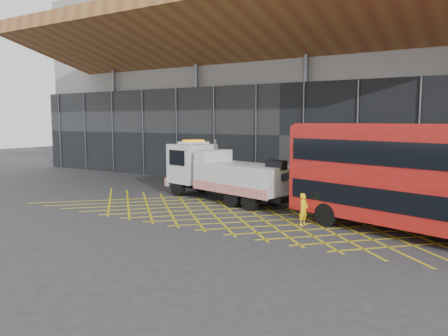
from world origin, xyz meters
The scene contains 6 objects.
ground_plane centered at (0.00, 0.00, 0.00)m, with size 120.00×120.00×0.00m, color #2D2D30.
road_markings centered at (4.80, 0.00, 0.01)m, with size 26.36×7.16×0.01m.
construction_building centered at (1.92, 18.40, 8.98)m, with size 55.00×23.97×18.00m.
recovery_truck centered at (1.42, 3.78, 1.79)m, with size 11.10×4.98×3.87m.
bus_towed centered at (13.56, 0.58, 2.77)m, with size 12.54×6.26×5.00m.
worker centered at (8.46, 0.09, 0.80)m, with size 0.58×0.38×1.60m, color yellow.
Camera 1 is at (16.21, -19.84, 5.13)m, focal length 35.00 mm.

